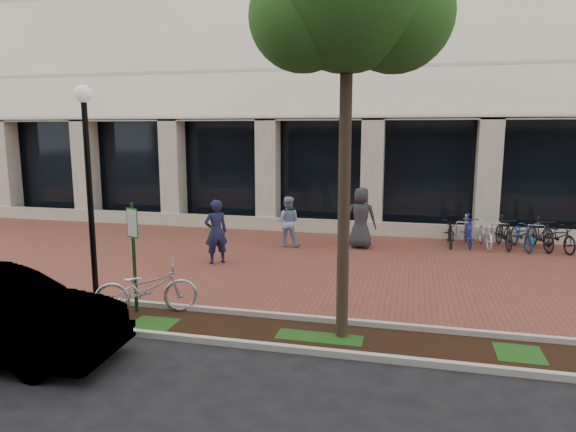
% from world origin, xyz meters
% --- Properties ---
extents(ground, '(120.00, 120.00, 0.00)m').
position_xyz_m(ground, '(0.00, 0.00, 0.00)').
color(ground, black).
rests_on(ground, ground).
extents(brick_plaza, '(40.00, 9.00, 0.01)m').
position_xyz_m(brick_plaza, '(0.00, 0.00, 0.01)').
color(brick_plaza, brown).
rests_on(brick_plaza, ground).
extents(planting_strip, '(40.00, 1.50, 0.01)m').
position_xyz_m(planting_strip, '(0.00, -5.25, 0.01)').
color(planting_strip, black).
rests_on(planting_strip, ground).
extents(curb_plaza_side, '(40.00, 0.12, 0.12)m').
position_xyz_m(curb_plaza_side, '(0.00, -4.50, 0.06)').
color(curb_plaza_side, beige).
rests_on(curb_plaza_side, ground).
extents(curb_street_side, '(40.00, 0.12, 0.12)m').
position_xyz_m(curb_street_side, '(0.00, -6.00, 0.06)').
color(curb_street_side, beige).
rests_on(curb_street_side, ground).
extents(parking_sign, '(0.34, 0.07, 2.35)m').
position_xyz_m(parking_sign, '(-2.11, -4.87, 1.50)').
color(parking_sign, '#133517').
rests_on(parking_sign, ground).
extents(lamppost, '(0.36, 0.36, 4.71)m').
position_xyz_m(lamppost, '(-3.05, -4.87, 2.65)').
color(lamppost, black).
rests_on(lamppost, ground).
extents(locked_bicycle, '(2.22, 1.55, 1.11)m').
position_xyz_m(locked_bicycle, '(-1.86, -4.86, 0.55)').
color(locked_bicycle, '#BBBBC0').
rests_on(locked_bicycle, ground).
extents(pedestrian_left, '(0.81, 0.78, 1.86)m').
position_xyz_m(pedestrian_left, '(-1.97, -0.66, 0.93)').
color(pedestrian_left, '#1B1F43').
rests_on(pedestrian_left, ground).
extents(pedestrian_mid, '(0.87, 0.70, 1.67)m').
position_xyz_m(pedestrian_mid, '(-0.50, 1.94, 0.84)').
color(pedestrian_mid, '#839FC4').
rests_on(pedestrian_mid, ground).
extents(pedestrian_right, '(1.04, 0.74, 2.00)m').
position_xyz_m(pedestrian_right, '(1.87, 2.30, 1.00)').
color(pedestrian_right, '#2C2C31').
rests_on(pedestrian_right, ground).
extents(bollard, '(0.12, 0.12, 0.99)m').
position_xyz_m(bollard, '(5.28, 4.00, 0.51)').
color(bollard, silver).
rests_on(bollard, ground).
extents(bike_rack_cluster, '(4.20, 1.91, 1.05)m').
position_xyz_m(bike_rack_cluster, '(6.41, 3.40, 0.49)').
color(bike_rack_cluster, black).
rests_on(bike_rack_cluster, ground).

